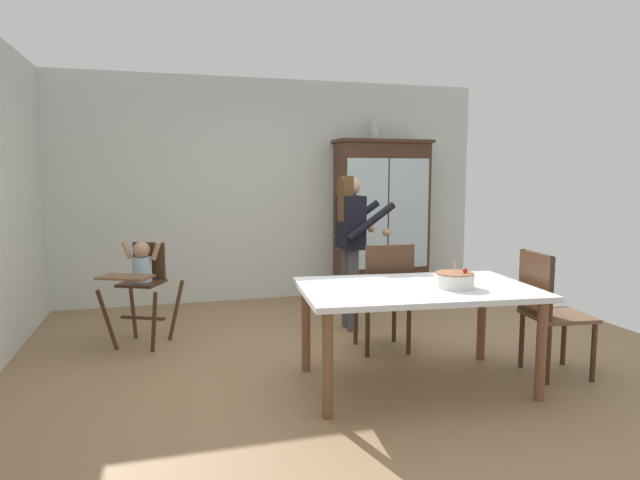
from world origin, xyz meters
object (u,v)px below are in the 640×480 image
dining_chair_right_end (546,305)px  ceramic_vase (374,130)px  high_chair_with_toddler (142,274)px  birthday_cake (454,280)px  china_cabinet (382,218)px  dining_table (416,297)px  adult_person (351,233)px  dining_chair_far_side (386,290)px

dining_chair_right_end → ceramic_vase: bearing=11.3°
high_chair_with_toddler → birthday_cake: 2.76m
china_cabinet → dining_table: china_cabinet is taller
high_chair_with_toddler → dining_table: bearing=-12.4°
china_cabinet → adult_person: size_ratio=1.29×
china_cabinet → dining_chair_right_end: size_ratio=2.06×
china_cabinet → birthday_cake: bearing=-102.5°
birthday_cake → dining_chair_far_side: (-0.17, 0.85, -0.24)m
dining_table → ceramic_vase: bearing=74.6°
high_chair_with_toddler → birthday_cake: bearing=-11.1°
china_cabinet → dining_table: 3.04m
china_cabinet → high_chair_with_toddler: size_ratio=2.08×
high_chair_with_toddler → birthday_cake: (2.20, -1.66, 0.14)m
dining_table → dining_chair_right_end: size_ratio=1.83×
birthday_cake → dining_chair_right_end: dining_chair_right_end is taller
high_chair_with_toddler → dining_chair_far_side: dining_chair_far_side is taller
dining_chair_far_side → dining_chair_right_end: (0.98, -0.83, 0.00)m
adult_person → dining_chair_far_side: (0.04, -0.79, -0.41)m
china_cabinet → birthday_cake: 3.08m
dining_chair_far_side → dining_chair_right_end: size_ratio=1.00×
china_cabinet → high_chair_with_toddler: bearing=-155.0°
china_cabinet → adult_person: bearing=-123.0°
dining_chair_right_end → adult_person: bearing=38.6°
adult_person → china_cabinet: bearing=-33.4°
ceramic_vase → adult_person: (-0.77, -1.36, -1.13)m
adult_person → dining_chair_far_side: adult_person is taller
ceramic_vase → high_chair_with_toddler: bearing=-154.0°
ceramic_vase → adult_person: ceramic_vase is taller
ceramic_vase → dining_table: (-0.79, -2.89, -1.44)m
adult_person → birthday_cake: adult_person is taller
adult_person → dining_chair_right_end: bearing=-148.2°
dining_chair_right_end → dining_table: bearing=91.3°
ceramic_vase → dining_chair_right_end: 3.37m
high_chair_with_toddler → dining_chair_right_end: 3.43m
birthday_cake → dining_chair_far_side: bearing=101.5°
dining_chair_far_side → dining_chair_right_end: bearing=143.5°
dining_chair_right_end → dining_chair_far_side: bearing=56.1°
china_cabinet → adult_person: 1.62m
china_cabinet → birthday_cake: size_ratio=7.06×
china_cabinet → high_chair_with_toddler: china_cabinet is taller
ceramic_vase → birthday_cake: bearing=-100.4°
china_cabinet → dining_chair_far_side: size_ratio=2.06×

